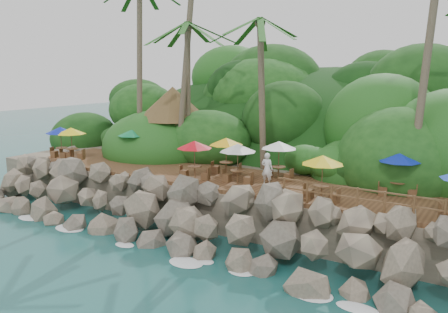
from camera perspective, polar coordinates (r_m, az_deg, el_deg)
The scene contains 11 objects.
ground at distance 21.57m, azimuth -8.78°, elevation -11.47°, with size 140.00×140.00×0.00m, color #19514F.
land_base at distance 34.38m, azimuth 9.00°, elevation -1.21°, with size 32.00×25.20×2.10m, color gray.
jungle_hill at distance 41.44m, azimuth 13.13°, elevation -0.79°, with size 44.80×28.00×15.40m, color #143811.
seawall at distance 22.61m, azimuth -5.50°, elevation -7.22°, with size 29.00×4.00×2.30m, color gray, non-canonical shape.
terrace at distance 25.48m, azimuth 0.00°, elevation -2.65°, with size 26.00×5.00×0.20m, color brown.
jungle_foliage at distance 33.72m, azimuth 8.27°, elevation -3.26°, with size 44.00×16.00×12.00m, color #143811, non-canonical shape.
foam_line at distance 21.77m, azimuth -8.25°, elevation -11.15°, with size 25.20×0.80×0.06m.
palapa at distance 31.47m, azimuth -6.26°, elevation 6.48°, with size 4.93×4.93×4.60m.
dining_clusters at distance 25.23m, azimuth -1.62°, elevation 1.38°, with size 25.49×5.09×2.05m.
railing at distance 19.84m, azimuth 17.50°, elevation -4.97°, with size 8.30×0.10×1.00m.
waiter at distance 23.44m, azimuth 5.28°, elevation -1.54°, with size 0.61×0.40×1.67m, color white.
Camera 1 is at (13.33, -14.89, 8.13)m, focal length 37.42 mm.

